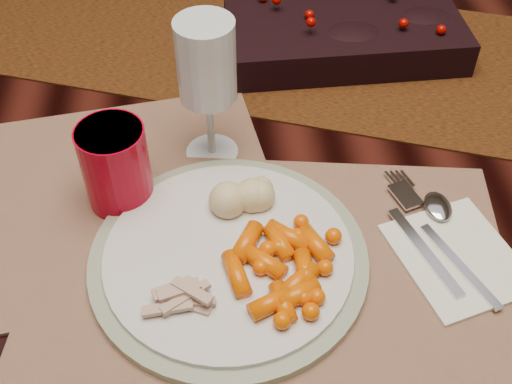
{
  "coord_description": "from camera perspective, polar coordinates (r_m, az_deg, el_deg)",
  "views": [
    {
      "loc": [
        -0.06,
        -0.72,
        1.3
      ],
      "look_at": [
        -0.02,
        -0.25,
        0.8
      ],
      "focal_mm": 45.0,
      "sensor_mm": 36.0,
      "label": 1
    }
  ],
  "objects": [
    {
      "name": "floor",
      "position": [
        1.49,
        -0.11,
        -14.45
      ],
      "size": [
        5.0,
        5.0,
        0.0
      ],
      "primitive_type": "plane",
      "color": "black",
      "rests_on": "ground"
    },
    {
      "name": "dining_table",
      "position": [
        1.18,
        -0.14,
        -5.54
      ],
      "size": [
        1.8,
        1.0,
        0.75
      ],
      "primitive_type": "cube",
      "color": "black",
      "rests_on": "floor"
    },
    {
      "name": "table_runner",
      "position": [
        1.02,
        -3.76,
        13.65
      ],
      "size": [
        1.7,
        0.9,
        0.0
      ],
      "primitive_type": "cube",
      "rotation": [
        0.0,
        0.0,
        -0.35
      ],
      "color": "black",
      "rests_on": "dining_table"
    },
    {
      "name": "centerpiece",
      "position": [
        0.98,
        7.89,
        14.04
      ],
      "size": [
        0.34,
        0.18,
        0.07
      ],
      "primitive_type": null,
      "rotation": [
        0.0,
        0.0,
        0.02
      ],
      "color": "black",
      "rests_on": "table_runner"
    },
    {
      "name": "placemat_main",
      "position": [
        0.68,
        1.26,
        -8.19
      ],
      "size": [
        0.55,
        0.44,
        0.0
      ],
      "primitive_type": "cube",
      "rotation": [
        0.0,
        0.0,
        -0.15
      ],
      "color": "brown",
      "rests_on": "dining_table"
    },
    {
      "name": "placemat_second",
      "position": [
        0.78,
        -15.03,
        -0.73
      ],
      "size": [
        0.49,
        0.39,
        0.0
      ],
      "primitive_type": "cube",
      "rotation": [
        0.0,
        0.0,
        0.14
      ],
      "color": "brown",
      "rests_on": "dining_table"
    },
    {
      "name": "dinner_plate",
      "position": [
        0.68,
        -2.45,
        -5.82
      ],
      "size": [
        0.35,
        0.35,
        0.02
      ],
      "primitive_type": "cylinder",
      "rotation": [
        0.0,
        0.0,
        -0.18
      ],
      "color": "silver",
      "rests_on": "placemat_main"
    },
    {
      "name": "baby_carrots",
      "position": [
        0.65,
        2.13,
        -6.67
      ],
      "size": [
        0.13,
        0.11,
        0.02
      ],
      "primitive_type": null,
      "rotation": [
        0.0,
        0.0,
        -0.05
      ],
      "color": "#E55900",
      "rests_on": "dinner_plate"
    },
    {
      "name": "mashed_potatoes",
      "position": [
        0.71,
        -0.97,
        -0.29
      ],
      "size": [
        0.08,
        0.07,
        0.04
      ],
      "primitive_type": null,
      "rotation": [
        0.0,
        0.0,
        -0.1
      ],
      "color": "tan",
      "rests_on": "dinner_plate"
    },
    {
      "name": "turkey_shreds",
      "position": [
        0.64,
        -6.53,
        -9.47
      ],
      "size": [
        0.06,
        0.06,
        0.01
      ],
      "primitive_type": null,
      "rotation": [
        0.0,
        0.0,
        0.03
      ],
      "color": "tan",
      "rests_on": "dinner_plate"
    },
    {
      "name": "napkin",
      "position": [
        0.72,
        17.45,
        -5.56
      ],
      "size": [
        0.15,
        0.17,
        0.0
      ],
      "primitive_type": "cube",
      "rotation": [
        0.0,
        0.0,
        0.28
      ],
      "color": "white",
      "rests_on": "placemat_main"
    },
    {
      "name": "fork",
      "position": [
        0.73,
        14.33,
        -3.8
      ],
      "size": [
        0.08,
        0.16,
        0.0
      ],
      "primitive_type": null,
      "rotation": [
        0.0,
        0.0,
        0.32
      ],
      "color": "silver",
      "rests_on": "napkin"
    },
    {
      "name": "spoon",
      "position": [
        0.73,
        17.06,
        -4.63
      ],
      "size": [
        0.09,
        0.15,
        0.0
      ],
      "primitive_type": null,
      "rotation": [
        0.0,
        0.0,
        0.38
      ],
      "color": "#A5A6C4",
      "rests_on": "napkin"
    },
    {
      "name": "red_cup",
      "position": [
        0.73,
        -12.34,
        2.23
      ],
      "size": [
        0.08,
        0.08,
        0.1
      ],
      "primitive_type": "cylinder",
      "rotation": [
        0.0,
        0.0,
        0.0
      ],
      "color": "#A20016",
      "rests_on": "placemat_main"
    },
    {
      "name": "wine_glass",
      "position": [
        0.75,
        -4.26,
        8.71
      ],
      "size": [
        0.08,
        0.08,
        0.19
      ],
      "primitive_type": null,
      "rotation": [
        0.0,
        0.0,
        -0.22
      ],
      "color": "white",
      "rests_on": "dining_table"
    }
  ]
}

